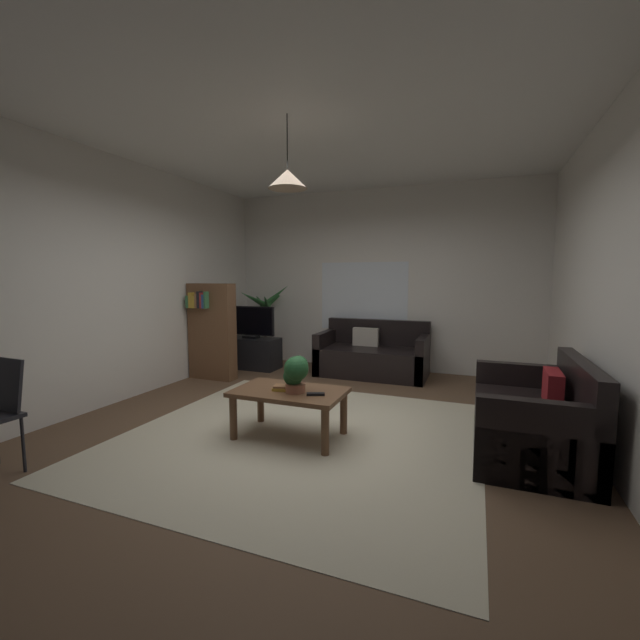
# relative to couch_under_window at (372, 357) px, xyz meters

# --- Properties ---
(floor) EXTENTS (4.93, 5.74, 0.02)m
(floor) POSITION_rel_couch_under_window_xyz_m (-0.04, -2.39, -0.28)
(floor) COLOR brown
(floor) RESTS_ON ground
(rug) EXTENTS (3.20, 3.16, 0.01)m
(rug) POSITION_rel_couch_under_window_xyz_m (-0.04, -2.59, -0.27)
(rug) COLOR beige
(rug) RESTS_ON ground
(wall_back) EXTENTS (5.05, 0.06, 2.90)m
(wall_back) POSITION_rel_couch_under_window_xyz_m (-0.04, 0.51, 1.17)
(wall_back) COLOR silver
(wall_back) RESTS_ON ground
(wall_left) EXTENTS (0.06, 5.74, 2.90)m
(wall_left) POSITION_rel_couch_under_window_xyz_m (-2.54, -2.39, 1.17)
(wall_left) COLOR silver
(wall_left) RESTS_ON ground
(wall_right) EXTENTS (0.06, 5.74, 2.90)m
(wall_right) POSITION_rel_couch_under_window_xyz_m (2.45, -2.39, 1.17)
(wall_right) COLOR silver
(wall_right) RESTS_ON ground
(ceiling) EXTENTS (4.93, 5.74, 0.02)m
(ceiling) POSITION_rel_couch_under_window_xyz_m (-0.04, -2.39, 2.63)
(ceiling) COLOR white
(window_pane) EXTENTS (1.45, 0.01, 1.11)m
(window_pane) POSITION_rel_couch_under_window_xyz_m (-0.29, 0.48, 0.90)
(window_pane) COLOR white
(couch_under_window) EXTENTS (1.63, 0.84, 0.82)m
(couch_under_window) POSITION_rel_couch_under_window_xyz_m (0.00, 0.00, 0.00)
(couch_under_window) COLOR black
(couch_under_window) RESTS_ON ground
(couch_right_side) EXTENTS (0.84, 1.41, 0.82)m
(couch_right_side) POSITION_rel_couch_under_window_xyz_m (1.94, -2.21, 0.00)
(couch_right_side) COLOR black
(couch_right_side) RESTS_ON ground
(coffee_table) EXTENTS (1.02, 0.62, 0.45)m
(coffee_table) POSITION_rel_couch_under_window_xyz_m (-0.14, -2.63, 0.10)
(coffee_table) COLOR brown
(coffee_table) RESTS_ON ground
(book_on_table_0) EXTENTS (0.17, 0.12, 0.03)m
(book_on_table_0) POSITION_rel_couch_under_window_xyz_m (-0.19, -2.68, 0.19)
(book_on_table_0) COLOR gold
(book_on_table_0) RESTS_ON coffee_table
(book_on_table_1) EXTENTS (0.16, 0.14, 0.02)m
(book_on_table_1) POSITION_rel_couch_under_window_xyz_m (-0.20, -2.66, 0.21)
(book_on_table_1) COLOR #99663F
(book_on_table_1) RESTS_ON coffee_table
(remote_on_table_0) EXTENTS (0.17, 0.11, 0.02)m
(remote_on_table_0) POSITION_rel_couch_under_window_xyz_m (0.16, -2.70, 0.19)
(remote_on_table_0) COLOR black
(remote_on_table_0) RESTS_ON coffee_table
(potted_plant_on_table) EXTENTS (0.25, 0.24, 0.34)m
(potted_plant_on_table) POSITION_rel_couch_under_window_xyz_m (-0.04, -2.68, 0.37)
(potted_plant_on_table) COLOR #B77051
(potted_plant_on_table) RESTS_ON coffee_table
(tv_stand) EXTENTS (0.90, 0.44, 0.50)m
(tv_stand) POSITION_rel_couch_under_window_xyz_m (-1.96, -0.27, -0.02)
(tv_stand) COLOR black
(tv_stand) RESTS_ON ground
(tv) EXTENTS (0.84, 0.16, 0.52)m
(tv) POSITION_rel_couch_under_window_xyz_m (-1.96, -0.29, 0.49)
(tv) COLOR black
(tv) RESTS_ON tv_stand
(potted_palm_corner) EXTENTS (0.86, 0.95, 1.39)m
(potted_palm_corner) POSITION_rel_couch_under_window_xyz_m (-1.96, 0.21, 0.38)
(potted_palm_corner) COLOR #B77051
(potted_palm_corner) RESTS_ON ground
(bookshelf_corner) EXTENTS (0.70, 0.31, 1.40)m
(bookshelf_corner) POSITION_rel_couch_under_window_xyz_m (-2.14, -1.07, 0.45)
(bookshelf_corner) COLOR brown
(bookshelf_corner) RESTS_ON ground
(pendant_lamp) EXTENTS (0.35, 0.35, 0.63)m
(pendant_lamp) POSITION_rel_couch_under_window_xyz_m (-0.14, -2.63, 2.07)
(pendant_lamp) COLOR black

